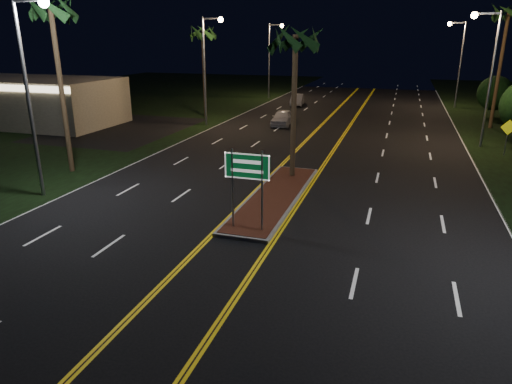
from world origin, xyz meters
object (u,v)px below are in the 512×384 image
at_px(streetlight_right_mid, 487,64).
at_px(palm_left_near, 51,11).
at_px(shrub_far, 495,93).
at_px(car_near, 282,116).
at_px(commercial_building, 32,101).
at_px(streetlight_left_near, 32,77).
at_px(median_island, 275,196).
at_px(streetlight_left_far, 272,52).
at_px(streetlight_left_mid, 208,59).
at_px(palm_right_far, 509,14).
at_px(car_far, 297,99).
at_px(warning_sign, 508,133).
at_px(streetlight_right_far, 458,54).
at_px(palm_left_far, 203,33).
at_px(highway_sign, 247,174).
at_px(palm_median, 296,39).

height_order(streetlight_right_mid, palm_left_near, palm_left_near).
height_order(shrub_far, car_near, shrub_far).
relative_size(commercial_building, streetlight_left_near, 1.67).
distance_m(palm_left_near, shrub_far, 38.93).
relative_size(median_island, commercial_building, 0.68).
bearing_deg(streetlight_left_far, car_near, -71.41).
bearing_deg(streetlight_left_mid, median_island, -58.02).
bearing_deg(median_island, car_near, 103.45).
xyz_separation_m(palm_right_far, car_far, (-18.88, 8.69, -8.42)).
distance_m(streetlight_left_far, streetlight_right_mid, 30.57).
bearing_deg(car_near, streetlight_left_near, -108.69).
distance_m(median_island, streetlight_right_mid, 19.20).
bearing_deg(car_far, streetlight_right_mid, -52.23).
distance_m(median_island, warning_sign, 17.60).
xyz_separation_m(commercial_building, streetlight_right_mid, (36.61, 2.01, 3.65)).
distance_m(streetlight_right_far, palm_left_far, 27.36).
height_order(median_island, streetlight_left_near, streetlight_left_near).
bearing_deg(streetlight_left_far, highway_sign, -75.56).
xyz_separation_m(highway_sign, palm_median, (0.00, 7.70, 4.87)).
xyz_separation_m(highway_sign, streetlight_left_near, (-10.61, 1.20, 3.25)).
height_order(palm_left_far, warning_sign, palm_left_far).
height_order(median_island, car_far, car_far).
xyz_separation_m(palm_median, shrub_far, (13.80, 25.50, -4.94)).
height_order(highway_sign, car_far, highway_sign).
xyz_separation_m(highway_sign, shrub_far, (13.80, 33.20, -0.07)).
bearing_deg(palm_median, shrub_far, 61.58).
height_order(median_island, palm_median, palm_median).
relative_size(streetlight_left_far, shrub_far, 2.27).
xyz_separation_m(highway_sign, streetlight_left_mid, (-10.61, 21.20, 3.25)).
xyz_separation_m(highway_sign, streetlight_right_far, (10.61, 39.20, 3.25)).
height_order(streetlight_left_near, car_near, streetlight_left_near).
distance_m(median_island, streetlight_right_far, 37.00).
bearing_deg(warning_sign, streetlight_right_mid, 113.15).
bearing_deg(warning_sign, median_island, -143.49).
xyz_separation_m(streetlight_right_far, palm_left_far, (-23.41, -14.00, 2.09)).
bearing_deg(median_island, highway_sign, -90.00).
bearing_deg(median_island, palm_left_far, 121.36).
xyz_separation_m(shrub_far, car_near, (-18.31, -10.16, -1.54)).
relative_size(streetlight_right_far, shrub_far, 2.27).
bearing_deg(streetlight_right_mid, streetlight_left_near, -139.70).
relative_size(highway_sign, palm_median, 0.39).
bearing_deg(median_island, commercial_building, 153.45).
bearing_deg(streetlight_left_near, streetlight_left_far, 90.00).
bearing_deg(commercial_building, median_island, -26.55).
xyz_separation_m(palm_left_far, warning_sign, (24.92, -8.32, -6.22)).
relative_size(streetlight_right_far, palm_left_far, 1.02).
distance_m(commercial_building, palm_left_near, 19.25).
height_order(commercial_building, palm_median, palm_median).
bearing_deg(car_far, streetlight_left_mid, -114.38).
distance_m(streetlight_left_near, streetlight_right_mid, 27.83).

